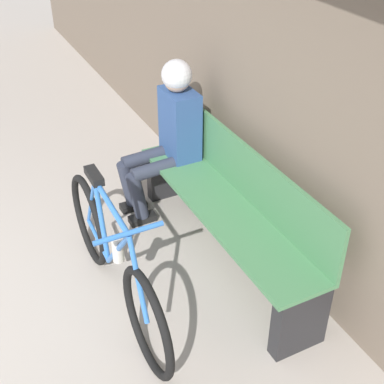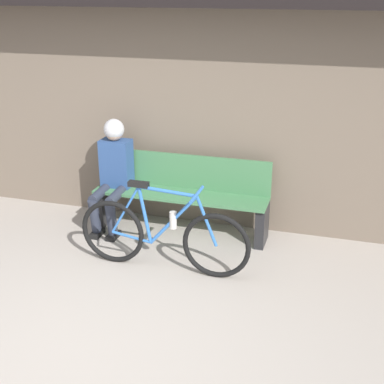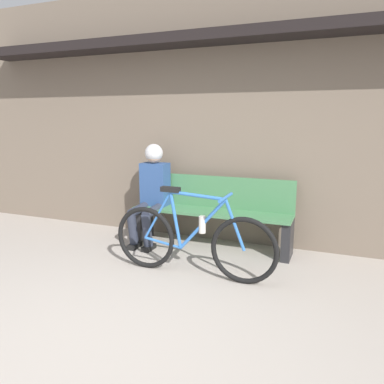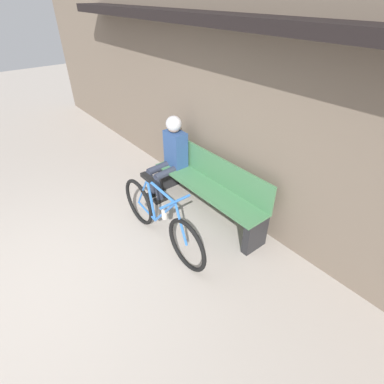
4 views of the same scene
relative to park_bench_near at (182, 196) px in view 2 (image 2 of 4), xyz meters
The scene contains 5 objects.
ground_plane 2.26m from the park_bench_near, 92.79° to the right, with size 24.00×24.00×0.00m, color #ADA399.
storefront_wall 1.28m from the park_bench_near, 108.13° to the left, with size 12.00×0.56×3.20m.
park_bench_near is the anchor object (origin of this frame).
bicycle 0.91m from the park_bench_near, 83.83° to the right, with size 1.74×0.40×0.90m.
person_seated 0.84m from the park_bench_near, behind, with size 0.34×0.62×1.26m.
Camera 2 is at (1.82, -3.09, 2.67)m, focal length 50.00 mm.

